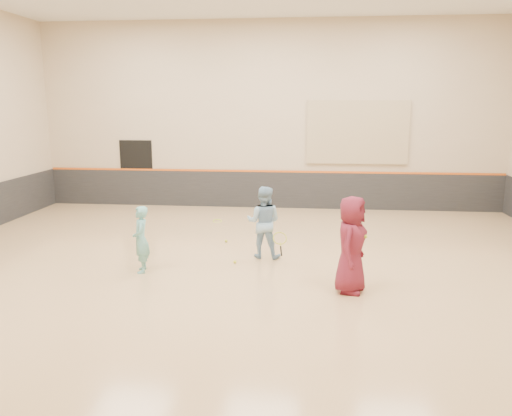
# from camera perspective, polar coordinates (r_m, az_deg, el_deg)

# --- Properties ---
(room) EXTENTS (15.04, 12.04, 6.22)m
(room) POSITION_cam_1_polar(r_m,az_deg,el_deg) (10.65, -0.83, -2.20)
(room) COLOR tan
(room) RESTS_ON ground
(wainscot_back) EXTENTS (14.90, 0.04, 1.20)m
(wainscot_back) POSITION_cam_1_polar(r_m,az_deg,el_deg) (16.52, 1.53, 2.09)
(wainscot_back) COLOR #232326
(wainscot_back) RESTS_ON floor
(accent_stripe) EXTENTS (14.90, 0.03, 0.06)m
(accent_stripe) POSITION_cam_1_polar(r_m,az_deg,el_deg) (16.42, 1.54, 4.22)
(accent_stripe) COLOR #D85914
(accent_stripe) RESTS_ON wall_back
(acoustic_panel) EXTENTS (3.20, 0.08, 2.00)m
(acoustic_panel) POSITION_cam_1_polar(r_m,az_deg,el_deg) (16.32, 11.53, 8.46)
(acoustic_panel) COLOR tan
(acoustic_panel) RESTS_ON wall_back
(doorway) EXTENTS (1.10, 0.05, 2.20)m
(doorway) POSITION_cam_1_polar(r_m,az_deg,el_deg) (17.37, -13.47, 3.92)
(doorway) COLOR black
(doorway) RESTS_ON floor
(girl) EXTENTS (0.45, 0.57, 1.38)m
(girl) POSITION_cam_1_polar(r_m,az_deg,el_deg) (10.44, -13.01, -3.52)
(girl) COLOR #67B3B3
(girl) RESTS_ON floor
(instructor) EXTENTS (0.86, 0.71, 1.62)m
(instructor) POSITION_cam_1_polar(r_m,az_deg,el_deg) (11.12, 0.88, -1.63)
(instructor) COLOR #87B0D1
(instructor) RESTS_ON floor
(young_man) EXTENTS (0.81, 1.01, 1.79)m
(young_man) POSITION_cam_1_polar(r_m,az_deg,el_deg) (9.22, 10.83, -4.13)
(young_man) COLOR maroon
(young_man) RESTS_ON floor
(held_racket) EXTENTS (0.48, 0.48, 0.54)m
(held_racket) POSITION_cam_1_polar(r_m,az_deg,el_deg) (10.90, 2.74, -3.47)
(held_racket) COLOR gold
(held_racket) RESTS_ON instructor
(spare_racket) EXTENTS (0.59, 0.59, 0.14)m
(spare_racket) POSITION_cam_1_polar(r_m,az_deg,el_deg) (14.69, -4.45, -1.28)
(spare_racket) COLOR #C3E933
(spare_racket) RESTS_ON floor
(ball_under_racket) EXTENTS (0.07, 0.07, 0.07)m
(ball_under_racket) POSITION_cam_1_polar(r_m,az_deg,el_deg) (10.89, -2.43, -6.16)
(ball_under_racket) COLOR yellow
(ball_under_racket) RESTS_ON floor
(ball_in_hand) EXTENTS (0.07, 0.07, 0.07)m
(ball_in_hand) POSITION_cam_1_polar(r_m,az_deg,el_deg) (9.15, 12.41, -3.21)
(ball_in_hand) COLOR #C1D932
(ball_in_hand) RESTS_ON young_man
(ball_beside_spare) EXTENTS (0.07, 0.07, 0.07)m
(ball_beside_spare) POSITION_cam_1_polar(r_m,az_deg,el_deg) (12.51, -3.44, -3.78)
(ball_beside_spare) COLOR #C7D030
(ball_beside_spare) RESTS_ON floor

